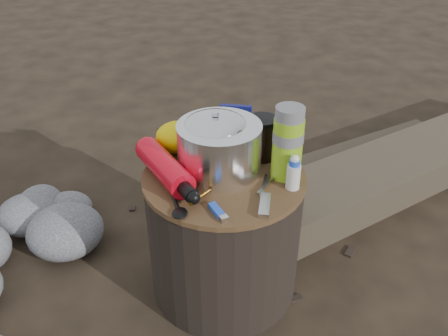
# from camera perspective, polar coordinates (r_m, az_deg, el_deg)

# --- Properties ---
(ground) EXTENTS (60.00, 60.00, 0.00)m
(ground) POSITION_cam_1_polar(r_m,az_deg,el_deg) (1.73, 0.00, -13.59)
(ground) COLOR black
(ground) RESTS_ON ground
(stump) EXTENTS (0.49, 0.49, 0.45)m
(stump) POSITION_cam_1_polar(r_m,az_deg,el_deg) (1.57, 0.00, -7.82)
(stump) COLOR black
(stump) RESTS_ON ground
(rock_ring) EXTENTS (0.41, 0.90, 0.18)m
(rock_ring) POSITION_cam_1_polar(r_m,az_deg,el_deg) (1.80, -24.00, -10.73)
(rock_ring) COLOR #5B5C61
(rock_ring) RESTS_ON ground
(log_main) EXTENTS (1.69, 1.37, 0.16)m
(log_main) POSITION_cam_1_polar(r_m,az_deg,el_deg) (2.40, 22.28, 0.82)
(log_main) COLOR #42372A
(log_main) RESTS_ON ground
(log_small) EXTENTS (1.06, 0.81, 0.09)m
(log_small) POSITION_cam_1_polar(r_m,az_deg,el_deg) (2.35, 14.67, 0.63)
(log_small) COLOR #42372A
(log_small) RESTS_ON ground
(foil_windscreen) EXTENTS (0.25, 0.25, 0.15)m
(foil_windscreen) POSITION_cam_1_polar(r_m,az_deg,el_deg) (1.42, -0.57, 2.40)
(foil_windscreen) COLOR white
(foil_windscreen) RESTS_ON stump
(camping_pot) EXTENTS (0.18, 0.18, 0.18)m
(camping_pot) POSITION_cam_1_polar(r_m,az_deg,el_deg) (1.43, -1.02, 3.13)
(camping_pot) COLOR silver
(camping_pot) RESTS_ON stump
(fuel_bottle) EXTENTS (0.25, 0.31, 0.08)m
(fuel_bottle) POSITION_cam_1_polar(r_m,az_deg,el_deg) (1.41, -7.14, 0.12)
(fuel_bottle) COLOR red
(fuel_bottle) RESTS_ON stump
(thermos) EXTENTS (0.09, 0.09, 0.22)m
(thermos) POSITION_cam_1_polar(r_m,az_deg,el_deg) (1.39, 7.66, 2.98)
(thermos) COLOR #7DAD19
(thermos) RESTS_ON stump
(travel_mug) EXTENTS (0.09, 0.09, 0.14)m
(travel_mug) POSITION_cam_1_polar(r_m,az_deg,el_deg) (1.50, 4.54, 3.57)
(travel_mug) COLOR black
(travel_mug) RESTS_ON stump
(stuff_sack) EXTENTS (0.15, 0.12, 0.10)m
(stuff_sack) POSITION_cam_1_polar(r_m,az_deg,el_deg) (1.54, -5.40, 3.69)
(stuff_sack) COLOR yellow
(stuff_sack) RESTS_ON stump
(food_pouch) EXTENTS (0.11, 0.03, 0.13)m
(food_pouch) POSITION_cam_1_polar(r_m,az_deg,el_deg) (1.58, 1.36, 5.24)
(food_pouch) COLOR #0C0F4F
(food_pouch) RESTS_ON stump
(lighter) EXTENTS (0.06, 0.08, 0.02)m
(lighter) POSITION_cam_1_polar(r_m,az_deg,el_deg) (1.28, -0.88, -5.09)
(lighter) COLOR blue
(lighter) RESTS_ON stump
(multitool) EXTENTS (0.04, 0.10, 0.01)m
(multitool) POSITION_cam_1_polar(r_m,az_deg,el_deg) (1.30, 4.92, -4.49)
(multitool) COLOR silver
(multitool) RESTS_ON stump
(pot_grabber) EXTENTS (0.06, 0.12, 0.01)m
(pot_grabber) POSITION_cam_1_polar(r_m,az_deg,el_deg) (1.39, 4.81, -2.04)
(pot_grabber) COLOR silver
(pot_grabber) RESTS_ON stump
(spork) EXTENTS (0.09, 0.16, 0.01)m
(spork) POSITION_cam_1_polar(r_m,az_deg,el_deg) (1.34, -6.04, -3.50)
(spork) COLOR black
(spork) RESTS_ON stump
(squeeze_bottle) EXTENTS (0.04, 0.04, 0.10)m
(squeeze_bottle) POSITION_cam_1_polar(r_m,az_deg,el_deg) (1.37, 8.36, -0.68)
(squeeze_bottle) COLOR silver
(squeeze_bottle) RESTS_ON stump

